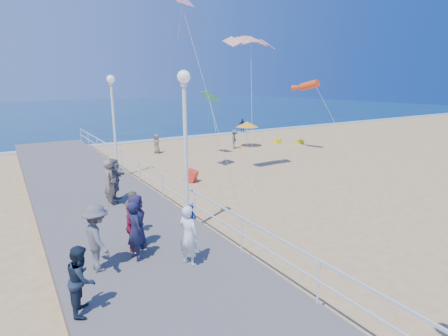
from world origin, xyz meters
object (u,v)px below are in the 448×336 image
lamp_post_far (113,113)px  spectator_0 (135,230)px  spectator_7 (82,279)px  lamp_post_mid (185,132)px  spectator_2 (97,238)px  woman_holding_toddler (188,235)px  spectator_4 (136,221)px  beach_walker_c (157,144)px  beach_chair_right (300,142)px  box_kite (191,177)px  spectator_5 (114,180)px  beach_umbrella (247,124)px  beach_chair_left (277,141)px  spectator_3 (132,227)px  spectator_1 (133,212)px  beach_walker_b (242,126)px  beach_walker_a (235,139)px  spectator_6 (110,183)px  toddler_held (191,219)px

lamp_post_far → spectator_0: size_ratio=3.09×
spectator_7 → spectator_0: bearing=-27.3°
lamp_post_mid → spectator_2: lamp_post_mid is taller
woman_holding_toddler → spectator_4: size_ratio=1.03×
lamp_post_mid → beach_walker_c: 15.39m
beach_chair_right → lamp_post_mid: bearing=-145.7°
lamp_post_far → box_kite: bearing=-46.2°
woman_holding_toddler → spectator_5: (-0.22, 6.49, 0.07)m
beach_walker_c → beach_umbrella: beach_umbrella is taller
spectator_4 → beach_chair_left: spectator_4 is taller
woman_holding_toddler → beach_umbrella: size_ratio=0.80×
spectator_4 → spectator_3: bearing=161.1°
spectator_1 → spectator_2: size_ratio=0.79×
spectator_0 → spectator_2: (-1.04, -0.06, 0.06)m
spectator_4 → beach_chair_right: spectator_4 is taller
spectator_7 → box_kite: (7.36, 9.19, -0.88)m
lamp_post_far → spectator_1: bearing=-102.4°
beach_walker_b → lamp_post_mid: bearing=72.6°
spectator_2 → beach_walker_c: size_ratio=1.24×
lamp_post_mid → woman_holding_toddler: (-1.37, -2.84, -2.40)m
spectator_4 → beach_chair_left: size_ratio=3.03×
spectator_2 → beach_umbrella: (15.66, 14.77, 0.59)m
beach_walker_a → box_kite: size_ratio=2.62×
spectator_7 → spectator_1: bearing=-14.5°
spectator_1 → spectator_6: size_ratio=0.77×
toddler_held → spectator_6: spectator_6 is taller
spectator_0 → spectator_6: 5.01m
spectator_0 → beach_umbrella: (14.61, 14.71, 0.65)m
beach_walker_c → spectator_7: bearing=-31.9°
lamp_post_mid → beach_chair_left: lamp_post_mid is taller
beach_chair_right → spectator_5: bearing=-156.8°
toddler_held → spectator_0: size_ratio=0.48×
beach_walker_a → spectator_5: bearing=170.5°
spectator_5 → beach_chair_right: size_ratio=3.37×
spectator_3 → beach_umbrella: bearing=-20.5°
box_kite → spectator_6: bearing=167.6°
spectator_7 → beach_chair_right: bearing=-35.9°
beach_walker_a → box_kite: beach_walker_a is taller
beach_walker_b → beach_umbrella: bearing=79.4°
spectator_6 → beach_walker_c: size_ratio=1.28×
lamp_post_far → beach_walker_a: (10.77, 3.84, -2.87)m
spectator_1 → beach_walker_c: (6.55, 14.37, -0.39)m
beach_umbrella → beach_chair_left: 3.78m
beach_chair_right → lamp_post_far: bearing=-171.3°
beach_walker_a → spectator_7: bearing=-178.9°
spectator_0 → spectator_7: bearing=125.3°
spectator_7 → box_kite: spectator_7 is taller
spectator_3 → spectator_0: bearing=-163.0°
toddler_held → spectator_6: bearing=-17.2°
spectator_2 → beach_walker_a: spectator_2 is taller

